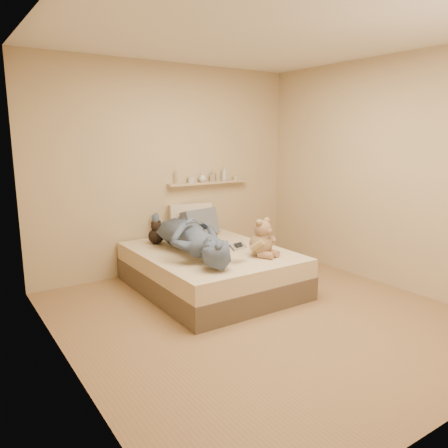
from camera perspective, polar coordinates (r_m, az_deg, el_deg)
room at (r=4.03m, az=5.17°, el=5.44°), size 3.80×3.80×3.80m
bed at (r=5.00m, az=-1.80°, el=-5.95°), size 1.50×1.90×0.45m
game_console at (r=4.42m, az=1.85°, el=-2.91°), size 0.21×0.12×0.07m
teddy_bear at (r=4.68m, az=5.01°, el=-2.15°), size 0.33×0.34×0.42m
dark_plush at (r=5.25m, az=-8.86°, el=-1.28°), size 0.18×0.18×0.28m
pillow_cream at (r=5.70m, az=-4.39°, el=0.62°), size 0.58×0.33×0.42m
pillow_grey at (r=5.61m, az=-3.13°, el=0.17°), size 0.53×0.32×0.37m
person at (r=4.80m, az=-4.56°, el=-1.42°), size 0.88×1.77×0.41m
wall_shelf at (r=5.86m, az=-2.01°, el=5.41°), size 1.20×0.12×0.03m
shelf_bottles at (r=5.86m, az=-1.90°, el=6.27°), size 0.97×0.14×0.20m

